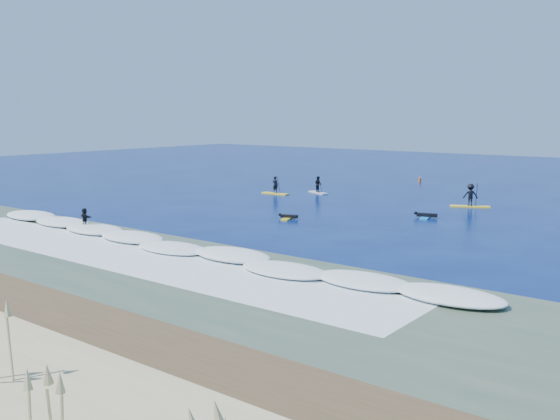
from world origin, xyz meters
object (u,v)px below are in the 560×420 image
Objects in this scene: sup_paddler_left at (275,188)px; prone_paddler_far at (426,216)px; prone_paddler_near at (288,217)px; wave_surfer at (85,219)px; sup_paddler_right at (470,197)px; marker_buoy at (420,179)px; sup_paddler_center at (318,186)px.

sup_paddler_left reaches higher than prone_paddler_far.
prone_paddler_near is 10.11m from prone_paddler_far.
wave_surfer reaches higher than prone_paddler_far.
marker_buoy is (-11.30, 14.62, -0.56)m from sup_paddler_right.
sup_paddler_right reaches higher than wave_surfer.
wave_surfer is at bearing -96.83° from marker_buoy.
prone_paddler_near is (9.37, -10.42, -0.48)m from sup_paddler_left.
sup_paddler_center is 3.94× the size of marker_buoy.
sup_paddler_left is 0.88× the size of sup_paddler_right.
prone_paddler_near is at bearing -147.51° from sup_paddler_right.
sup_paddler_right is at bearing -20.76° from prone_paddler_far.
sup_paddler_center is 25.23m from wave_surfer.
wave_surfer is (-1.25, -25.20, 0.07)m from sup_paddler_center.
sup_paddler_left is at bearing 97.94° from wave_surfer.
wave_surfer is 40.32m from marker_buoy.
sup_paddler_left is 1.50× the size of wave_surfer.
marker_buoy is at bearing -12.28° from prone_paddler_near.
sup_paddler_right is (14.85, 0.21, 0.16)m from sup_paddler_center.
prone_paddler_near is at bearing -38.60° from sup_paddler_center.
sup_paddler_center is 0.85× the size of sup_paddler_right.
sup_paddler_center is 15.85m from prone_paddler_far.
marker_buoy is (-10.70, 21.76, 0.14)m from prone_paddler_far.
wave_surfer is at bearing 123.72° from prone_paddler_far.
sup_paddler_center is at bearing 91.03° from wave_surfer.
sup_paddler_center is 14.85m from sup_paddler_right.
prone_paddler_far is at bearing 53.55° from wave_surfer.
prone_paddler_far reaches higher than prone_paddler_near.
sup_paddler_left reaches higher than prone_paddler_near.
prone_paddler_near is 28.47m from marker_buoy.
sup_paddler_center is 15.26m from marker_buoy.
wave_surfer is (1.58, -22.14, 0.16)m from sup_paddler_left.
prone_paddler_far is (-0.60, -7.14, -0.71)m from sup_paddler_right.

